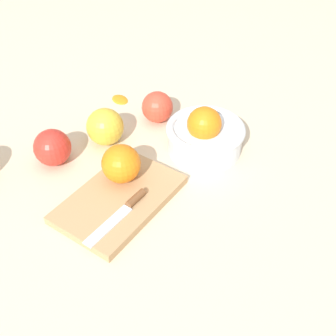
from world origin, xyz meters
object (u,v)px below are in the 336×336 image
Objects in this scene: apple_front_right at (52,147)px; apple_front_center at (105,127)px; bowl at (205,135)px; orange_on_board at (121,164)px; cutting_board at (119,199)px; apple_mid_left at (157,107)px; knife at (124,210)px.

apple_front_center is (-0.12, 0.04, 0.00)m from apple_front_right.
bowl reaches higher than orange_on_board.
cutting_board is 0.07m from orange_on_board.
apple_mid_left is at bearing -98.80° from bowl.
apple_front_right is (0.04, -0.16, -0.02)m from orange_on_board.
apple_front_center is at bearing -122.69° from orange_on_board.
knife reaches higher than cutting_board.
apple_front_center is 0.14m from apple_mid_left.
orange_on_board reaches higher than knife.
apple_front_center is (0.11, -0.19, -0.00)m from bowl.
apple_front_right is at bearing -90.52° from cutting_board.
apple_front_center is 1.12× the size of apple_mid_left.
orange_on_board is at bearing -134.47° from knife.
knife is 2.00× the size of apple_front_right.
knife is at bearing 28.73° from apple_mid_left.
cutting_board is 3.10× the size of apple_front_right.
apple_front_right is 0.26m from apple_mid_left.
bowl is at bearing 171.61° from cutting_board.
knife is at bearing 83.72° from apple_front_right.
orange_on_board is 0.15m from apple_front_center.
apple_front_center is at bearing -128.03° from cutting_board.
apple_front_right is 0.94× the size of apple_front_center.
apple_mid_left reaches higher than cutting_board.
cutting_board is at bearing -123.00° from knife.
apple_mid_left is at bearing -157.63° from orange_on_board.
bowl is 0.32m from apple_front_right.
cutting_board is at bearing 89.48° from apple_front_right.
knife is 0.32m from apple_mid_left.
knife is 0.24m from apple_front_center.
bowl reaches higher than apple_mid_left.
apple_mid_left is at bearing -155.33° from cutting_board.
orange_on_board is at bearing -144.32° from cutting_board.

